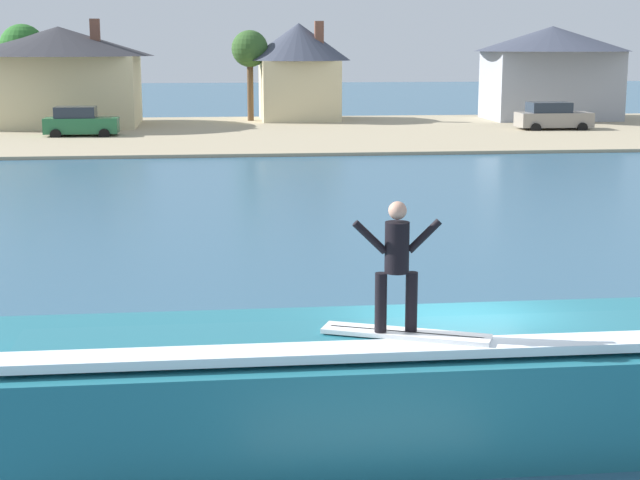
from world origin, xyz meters
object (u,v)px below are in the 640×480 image
(surfer, at_px, (397,260))
(car_near_shore, at_px, (80,122))
(house_small_cottage, at_px, (299,66))
(tree_short_bushy, at_px, (250,51))
(tree_tall_bare, at_px, (23,49))
(wave_crest, at_px, (358,384))
(car_far_shore, at_px, (553,117))
(surfboard, at_px, (406,334))
(house_with_chimney, at_px, (60,70))
(house_gabled_white, at_px, (551,65))

(surfer, height_order, car_near_shore, surfer)
(house_small_cottage, height_order, tree_short_bushy, house_small_cottage)
(surfer, relative_size, tree_tall_bare, 0.26)
(wave_crest, bearing_deg, car_near_shore, 101.52)
(car_far_shore, xyz_separation_m, house_small_cottage, (-15.10, 9.75, 2.94))
(surfboard, xyz_separation_m, surfer, (-0.13, 0.03, 1.00))
(wave_crest, distance_m, tree_tall_bare, 55.74)
(car_far_shore, relative_size, tree_tall_bare, 0.68)
(wave_crest, distance_m, tree_short_bushy, 56.63)
(car_far_shore, bearing_deg, wave_crest, -112.54)
(tree_short_bushy, bearing_deg, surfer, -90.64)
(surfer, height_order, house_with_chimney, house_with_chimney)
(car_near_shore, relative_size, car_far_shore, 0.92)
(car_near_shore, bearing_deg, house_small_cottage, 38.51)
(house_small_cottage, relative_size, tree_short_bushy, 1.14)
(car_far_shore, xyz_separation_m, tree_tall_bare, (-33.37, 6.62, 4.18))
(surfboard, distance_m, surfer, 1.01)
(house_with_chimney, bearing_deg, surfboard, -77.54)
(house_with_chimney, xyz_separation_m, tree_tall_bare, (-2.33, 0.22, 1.38))
(house_gabled_white, height_order, tree_short_bushy, house_gabled_white)
(car_far_shore, height_order, house_gabled_white, house_gabled_white)
(tree_tall_bare, bearing_deg, surfboard, -75.28)
(surfer, relative_size, car_far_shore, 0.38)
(house_with_chimney, distance_m, tree_short_bushy, 12.87)
(house_gabled_white, bearing_deg, car_near_shore, -163.26)
(tree_short_bushy, bearing_deg, tree_tall_bare, -169.92)
(car_near_shore, distance_m, house_small_cottage, 17.95)
(car_near_shore, bearing_deg, wave_crest, -78.48)
(surfboard, relative_size, tree_tall_bare, 0.33)
(car_near_shore, bearing_deg, house_gabled_white, 16.74)
(car_far_shore, bearing_deg, car_near_shore, -177.49)
(house_with_chimney, relative_size, tree_short_bushy, 1.92)
(surfer, bearing_deg, surfboard, -11.18)
(tree_tall_bare, bearing_deg, house_gabled_white, 2.60)
(tree_tall_bare, xyz_separation_m, tree_short_bushy, (14.82, 2.63, -0.14))
(wave_crest, height_order, house_with_chimney, house_with_chimney)
(tree_tall_bare, bearing_deg, wave_crest, -75.65)
(wave_crest, bearing_deg, house_gabled_white, 68.11)
(car_far_shore, distance_m, tree_short_bushy, 21.12)
(house_with_chimney, bearing_deg, car_near_shore, -74.81)
(surfer, distance_m, house_small_cottage, 57.72)
(car_far_shore, bearing_deg, surfer, -111.87)
(surfboard, relative_size, house_small_cottage, 0.30)
(surfboard, xyz_separation_m, house_gabled_white, (21.76, 56.09, 2.32))
(surfboard, bearing_deg, surfer, 168.82)
(house_with_chimney, height_order, house_small_cottage, house_with_chimney)
(house_with_chimney, distance_m, house_small_cottage, 16.29)
(surfboard, xyz_separation_m, car_far_shore, (19.06, 47.83, -0.71))
(wave_crest, xyz_separation_m, surfboard, (0.53, -0.62, 0.89))
(surfer, xyz_separation_m, house_with_chimney, (-11.85, 54.20, 1.09))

